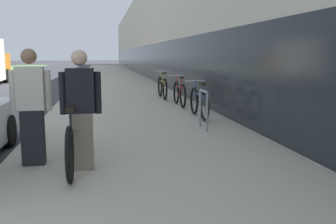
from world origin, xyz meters
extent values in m
cube|color=#B2AA99|center=(5.57, 21.00, 0.06)|extent=(4.54, 70.00, 0.12)
cube|color=beige|center=(12.89, 29.00, 3.33)|extent=(10.00, 70.00, 6.67)
cube|color=#1E2328|center=(7.93, 29.00, 1.25)|extent=(0.10, 63.00, 2.20)
torus|color=black|center=(4.39, 2.93, 0.48)|extent=(0.06, 0.73, 0.73)
torus|color=black|center=(4.39, 1.14, 0.48)|extent=(0.06, 0.73, 0.73)
cylinder|color=black|center=(4.39, 2.04, 0.70)|extent=(0.04, 1.52, 0.04)
cylinder|color=black|center=(4.39, 1.68, 0.60)|extent=(0.04, 0.90, 0.33)
cylinder|color=black|center=(4.39, 1.46, 0.85)|extent=(0.03, 0.03, 0.30)
cube|color=black|center=(4.39, 1.46, 1.00)|extent=(0.11, 0.22, 0.05)
cylinder|color=black|center=(4.39, 2.79, 0.86)|extent=(0.03, 0.03, 0.32)
cylinder|color=silver|center=(4.39, 2.79, 1.02)|extent=(0.52, 0.03, 0.03)
cube|color=#756B5B|center=(4.51, 1.71, 0.52)|extent=(0.31, 0.22, 0.80)
cube|color=black|center=(4.51, 1.71, 1.23)|extent=(0.38, 0.22, 0.61)
cylinder|color=black|center=(4.28, 1.71, 1.20)|extent=(0.10, 0.10, 0.58)
cylinder|color=black|center=(4.75, 1.71, 1.20)|extent=(0.10, 0.10, 0.58)
sphere|color=beige|center=(4.51, 1.71, 1.68)|extent=(0.22, 0.22, 0.22)
cube|color=black|center=(3.80, 2.07, 0.53)|extent=(0.31, 0.22, 0.81)
cube|color=beige|center=(3.80, 2.07, 1.24)|extent=(0.38, 0.22, 0.62)
cylinder|color=beige|center=(3.56, 2.07, 1.21)|extent=(0.10, 0.10, 0.59)
cylinder|color=beige|center=(4.04, 2.07, 1.21)|extent=(0.10, 0.10, 0.59)
sphere|color=#936B51|center=(3.80, 2.07, 1.70)|extent=(0.22, 0.22, 0.22)
cylinder|color=gray|center=(6.96, 3.93, 0.53)|extent=(0.05, 0.05, 0.82)
cylinder|color=gray|center=(6.96, 4.48, 0.53)|extent=(0.05, 0.05, 0.82)
cylinder|color=gray|center=(6.96, 4.20, 0.94)|extent=(0.05, 0.55, 0.05)
torus|color=black|center=(7.24, 6.15, 0.49)|extent=(0.06, 0.74, 0.74)
torus|color=black|center=(7.24, 5.11, 0.49)|extent=(0.06, 0.74, 0.74)
cylinder|color=#2D56A8|center=(7.24, 5.63, 0.71)|extent=(0.04, 0.88, 0.04)
cylinder|color=#2D56A8|center=(7.24, 5.42, 0.61)|extent=(0.04, 0.53, 0.34)
cylinder|color=#2D56A8|center=(7.24, 5.30, 0.86)|extent=(0.03, 0.03, 0.30)
cube|color=black|center=(7.24, 5.30, 1.02)|extent=(0.11, 0.22, 0.05)
cylinder|color=#2D56A8|center=(7.24, 6.07, 0.87)|extent=(0.03, 0.03, 0.32)
cylinder|color=silver|center=(7.24, 6.07, 1.03)|extent=(0.52, 0.03, 0.03)
torus|color=black|center=(7.19, 8.39, 0.49)|extent=(0.06, 0.75, 0.75)
torus|color=black|center=(7.19, 7.39, 0.49)|extent=(0.06, 0.75, 0.75)
cylinder|color=red|center=(7.19, 7.89, 0.72)|extent=(0.04, 0.85, 0.04)
cylinder|color=red|center=(7.19, 7.69, 0.61)|extent=(0.04, 0.52, 0.34)
cylinder|color=red|center=(7.19, 7.57, 0.88)|extent=(0.03, 0.03, 0.31)
cube|color=black|center=(7.19, 7.57, 1.03)|extent=(0.11, 0.22, 0.05)
cylinder|color=red|center=(7.19, 8.31, 0.88)|extent=(0.03, 0.03, 0.33)
cylinder|color=silver|center=(7.19, 8.31, 1.05)|extent=(0.52, 0.03, 0.03)
torus|color=black|center=(6.99, 10.51, 0.51)|extent=(0.06, 0.78, 0.78)
torus|color=black|center=(6.99, 9.41, 0.51)|extent=(0.06, 0.78, 0.78)
cylinder|color=yellow|center=(6.99, 9.96, 0.75)|extent=(0.04, 0.94, 0.04)
cylinder|color=yellow|center=(6.99, 9.74, 0.64)|extent=(0.04, 0.57, 0.35)
cylinder|color=yellow|center=(6.99, 9.61, 0.91)|extent=(0.03, 0.03, 0.32)
cube|color=black|center=(6.99, 9.61, 1.07)|extent=(0.11, 0.22, 0.05)
cylinder|color=yellow|center=(6.99, 10.43, 0.92)|extent=(0.03, 0.03, 0.34)
cylinder|color=silver|center=(6.99, 10.43, 1.09)|extent=(0.52, 0.03, 0.03)
cylinder|color=black|center=(3.03, 3.77, 0.30)|extent=(0.22, 0.60, 0.60)
cylinder|color=black|center=(-0.96, 20.78, 0.42)|extent=(0.28, 0.84, 0.84)
camera|label=1|loc=(4.81, -3.53, 1.72)|focal=40.00mm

